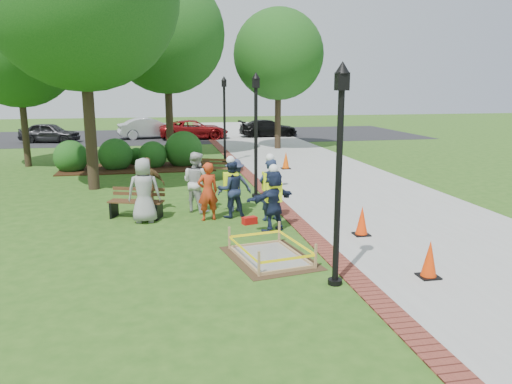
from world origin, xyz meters
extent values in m
plane|color=#285116|center=(0.00, 0.00, 0.00)|extent=(100.00, 100.00, 0.00)
cube|color=#9E9E99|center=(5.00, 10.00, 0.01)|extent=(6.00, 60.00, 0.02)
cube|color=maroon|center=(1.75, 10.00, 0.01)|extent=(0.50, 60.00, 0.03)
cube|color=#381E0F|center=(-3.00, 12.00, 0.02)|extent=(7.00, 3.00, 0.05)
cube|color=black|center=(0.00, 27.00, 0.00)|extent=(36.00, 12.00, 0.01)
cube|color=#47331E|center=(0.33, -1.29, 0.00)|extent=(2.08, 2.57, 0.01)
cube|color=gray|center=(0.33, -1.29, 0.02)|extent=(1.50, 1.98, 0.04)
cube|color=tan|center=(0.33, -1.29, 0.04)|extent=(1.64, 2.12, 0.08)
cube|color=tan|center=(0.33, -1.29, 0.28)|extent=(1.68, 2.16, 0.55)
cube|color=yellow|center=(0.33, -1.29, 0.30)|extent=(1.62, 2.10, 0.06)
cube|color=brown|center=(-2.75, 2.91, 0.49)|extent=(1.67, 0.97, 0.04)
cube|color=brown|center=(-2.67, 3.15, 0.74)|extent=(1.53, 0.56, 0.26)
cube|color=black|center=(-2.75, 2.91, 0.24)|extent=(1.55, 0.98, 0.47)
cube|color=brown|center=(0.36, 8.56, 0.47)|extent=(1.58, 0.99, 0.04)
cube|color=brown|center=(0.45, 8.79, 0.70)|extent=(1.42, 0.62, 0.24)
cube|color=black|center=(0.36, 8.56, 0.22)|extent=(1.47, 1.00, 0.45)
cube|color=black|center=(3.22, -3.07, 0.03)|extent=(0.40, 0.40, 0.05)
cone|color=#E93907|center=(3.22, -3.07, 0.43)|extent=(0.32, 0.32, 0.75)
cube|color=black|center=(3.04, -0.07, 0.03)|extent=(0.40, 0.40, 0.05)
cone|color=#FF3A08|center=(3.04, -0.07, 0.42)|extent=(0.32, 0.32, 0.74)
cube|color=black|center=(3.75, 10.44, 0.03)|extent=(0.41, 0.41, 0.05)
cone|color=#FB5607|center=(3.75, 10.44, 0.44)|extent=(0.33, 0.33, 0.76)
cube|color=#B4100D|center=(0.39, 1.59, 0.10)|extent=(0.45, 0.33, 0.20)
cylinder|color=black|center=(1.25, -3.00, 1.90)|extent=(0.12, 0.12, 3.80)
cube|color=black|center=(1.25, -3.00, 3.90)|extent=(0.22, 0.22, 0.32)
cone|color=black|center=(1.25, -3.00, 4.15)|extent=(0.28, 0.28, 0.22)
cylinder|color=black|center=(1.25, -3.00, 0.05)|extent=(0.28, 0.28, 0.10)
cylinder|color=black|center=(1.25, 5.00, 1.90)|extent=(0.12, 0.12, 3.80)
cube|color=black|center=(1.25, 5.00, 3.90)|extent=(0.22, 0.22, 0.32)
cone|color=black|center=(1.25, 5.00, 4.15)|extent=(0.28, 0.28, 0.22)
cylinder|color=black|center=(1.25, 5.00, 0.05)|extent=(0.28, 0.28, 0.10)
cylinder|color=black|center=(1.25, 13.00, 1.90)|extent=(0.12, 0.12, 3.80)
cube|color=black|center=(1.25, 13.00, 3.90)|extent=(0.22, 0.22, 0.32)
cone|color=black|center=(1.25, 13.00, 4.15)|extent=(0.28, 0.28, 0.22)
cylinder|color=black|center=(1.25, 13.00, 0.05)|extent=(0.28, 0.28, 0.10)
cylinder|color=#3D2D1E|center=(-4.47, 7.49, 2.89)|extent=(0.41, 0.41, 5.77)
cylinder|color=#3D2D1E|center=(-1.36, 16.42, 2.67)|extent=(0.40, 0.40, 5.33)
sphere|color=#164814|center=(-1.36, 16.42, 6.47)|extent=(6.27, 6.27, 6.27)
cylinder|color=#3D2D1E|center=(5.18, 17.96, 2.31)|extent=(0.37, 0.37, 4.62)
sphere|color=#164814|center=(5.18, 17.96, 5.60)|extent=(5.36, 5.36, 5.36)
cylinder|color=#3D2D1E|center=(-8.19, 13.62, 2.27)|extent=(0.31, 0.31, 4.55)
sphere|color=#164814|center=(-8.19, 13.62, 5.52)|extent=(5.47, 5.47, 5.47)
sphere|color=#164814|center=(-5.93, 11.79, 0.00)|extent=(1.52, 1.52, 1.52)
sphere|color=#164814|center=(-3.99, 11.96, 0.00)|extent=(1.55, 1.55, 1.55)
sphere|color=#164814|center=(-2.30, 12.16, 0.00)|extent=(1.35, 1.35, 1.35)
sphere|color=#164814|center=(-0.83, 12.43, 0.00)|extent=(1.81, 1.81, 1.81)
sphere|color=#164814|center=(-3.10, 13.18, 0.00)|extent=(0.90, 0.90, 0.90)
imported|color=gray|center=(-2.49, 2.36, 0.92)|extent=(0.62, 0.42, 1.85)
imported|color=#BB3416|center=(-0.71, 2.24, 0.84)|extent=(0.60, 0.45, 1.69)
imported|color=silver|center=(-0.96, 3.30, 0.93)|extent=(0.69, 0.68, 1.85)
imported|color=brown|center=(-2.39, 3.61, 0.84)|extent=(0.55, 0.37, 1.68)
imported|color=#323A58|center=(0.22, 3.15, 0.81)|extent=(0.54, 0.37, 1.63)
imported|color=#192C41|center=(0.90, 0.82, 0.83)|extent=(0.63, 0.55, 1.66)
cube|color=#DCFF15|center=(0.90, 0.82, 1.07)|extent=(0.42, 0.26, 0.52)
sphere|color=white|center=(0.90, 0.82, 1.69)|extent=(0.25, 0.25, 0.25)
imported|color=#1C2C49|center=(1.04, 1.89, 0.90)|extent=(0.64, 0.48, 1.79)
cube|color=#DCFF15|center=(1.04, 1.89, 1.15)|extent=(0.42, 0.26, 0.52)
sphere|color=white|center=(1.04, 1.89, 1.82)|extent=(0.25, 0.25, 0.25)
imported|color=#152338|center=(-0.01, 2.43, 0.84)|extent=(0.60, 0.45, 1.68)
cube|color=#DCFF15|center=(-0.01, 2.43, 1.08)|extent=(0.42, 0.26, 0.52)
sphere|color=white|center=(-0.01, 2.43, 1.71)|extent=(0.25, 0.25, 0.25)
imported|color=#262628|center=(-9.20, 24.21, 0.00)|extent=(2.92, 4.78, 1.45)
imported|color=#B9B8BD|center=(-2.55, 25.57, 0.00)|extent=(3.12, 5.29, 1.62)
imported|color=maroon|center=(0.57, 24.44, 0.00)|extent=(2.01, 4.57, 1.49)
imported|color=black|center=(6.19, 25.07, 0.00)|extent=(2.05, 4.33, 1.39)
camera|label=1|loc=(-2.07, -11.74, 3.84)|focal=35.00mm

